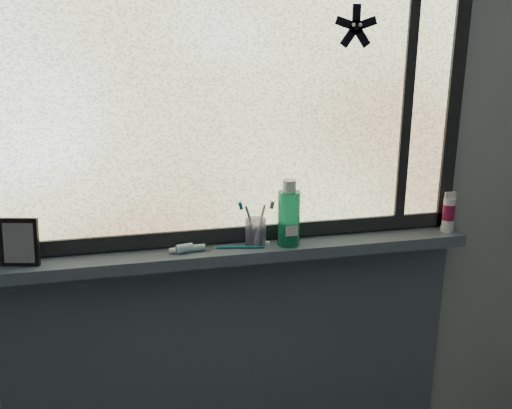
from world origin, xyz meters
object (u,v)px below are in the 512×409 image
object	(u,v)px
vanity_mirror	(19,242)
toothbrush_cup	(256,232)
cream_tube	(449,210)
mouthwash_bottle	(289,213)

from	to	relation	value
vanity_mirror	toothbrush_cup	xyz separation A→B (m)	(0.74, 0.01, -0.03)
toothbrush_cup	cream_tube	world-z (taller)	cream_tube
vanity_mirror	toothbrush_cup	distance (m)	0.74
mouthwash_bottle	vanity_mirror	bearing A→B (deg)	178.97
cream_tube	vanity_mirror	bearing A→B (deg)	179.68
toothbrush_cup	cream_tube	xyz separation A→B (m)	(0.70, -0.01, 0.03)
vanity_mirror	cream_tube	xyz separation A→B (m)	(1.44, -0.01, 0.00)
vanity_mirror	mouthwash_bottle	size ratio (longest dim) A/B	0.80
vanity_mirror	mouthwash_bottle	distance (m)	0.85
vanity_mirror	cream_tube	size ratio (longest dim) A/B	1.43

